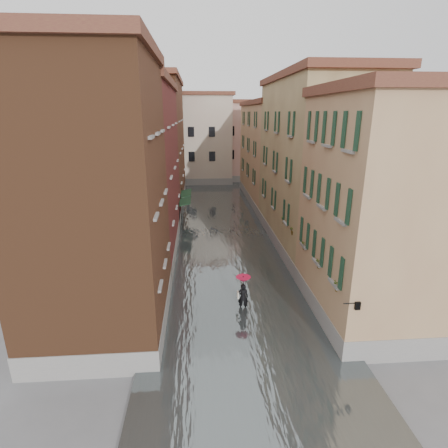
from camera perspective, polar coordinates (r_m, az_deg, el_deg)
name	(u,v)px	position (r m, az deg, el deg)	size (l,w,h in m)	color
ground	(237,299)	(21.39, 2.15, -12.22)	(120.00, 120.00, 0.00)	slate
floodwater	(222,229)	(33.21, -0.34, -0.81)	(10.00, 60.00, 0.20)	#51595A
building_left_near	(96,205)	(17.60, -20.12, 2.90)	(6.00, 8.00, 13.00)	brown
building_left_mid	(135,172)	(28.17, -14.28, 8.17)	(6.00, 14.00, 12.50)	maroon
building_left_far	(156,145)	(42.83, -11.04, 12.53)	(6.00, 16.00, 14.00)	brown
building_right_near	(379,214)	(19.43, 24.04, 1.47)	(6.00, 8.00, 11.50)	#A47954
building_right_mid	(312,167)	(29.20, 14.22, 9.00)	(6.00, 14.00, 13.00)	tan
building_right_far	(273,155)	(43.66, 7.98, 11.13)	(6.00, 16.00, 11.50)	#A47954
building_end_cream	(192,140)	(56.56, -5.30, 13.47)	(12.00, 9.00, 13.00)	beige
building_end_pink	(247,142)	(59.15, 3.73, 13.21)	(10.00, 9.00, 12.00)	tan
awning_near	(185,202)	(33.73, -6.43, 3.56)	(1.09, 2.91, 2.80)	#16321C
awning_far	(186,194)	(37.17, -6.26, 4.91)	(1.09, 3.37, 2.80)	#16321C
wall_lantern	(357,305)	(15.98, 20.84, -12.27)	(0.71, 0.22, 0.35)	black
window_planters	(306,240)	(21.18, 13.26, -2.54)	(0.59, 11.10, 0.84)	brown
pedestrian_main	(243,291)	(19.83, 3.12, -10.85)	(0.86, 0.86, 2.06)	black
pedestrian_far	(188,197)	(42.68, -5.85, 4.38)	(0.84, 0.65, 1.72)	black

